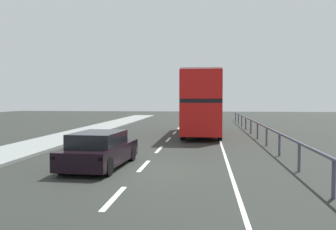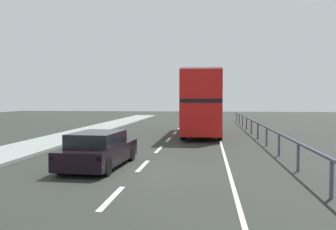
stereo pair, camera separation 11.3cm
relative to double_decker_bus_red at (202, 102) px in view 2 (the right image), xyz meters
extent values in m
cube|color=#272A26|center=(-2.05, -13.22, -2.39)|extent=(73.39, 120.00, 0.10)
cube|color=silver|center=(-2.05, -17.01, -2.34)|extent=(0.16, 2.36, 0.01)
cube|color=silver|center=(-2.05, -12.49, -2.34)|extent=(0.16, 2.36, 0.01)
cube|color=silver|center=(-2.05, -7.98, -2.34)|extent=(0.16, 2.36, 0.01)
cube|color=silver|center=(-2.05, -3.46, -2.34)|extent=(0.16, 2.36, 0.01)
cube|color=silver|center=(-2.05, 1.05, -2.34)|extent=(0.16, 2.36, 0.01)
cube|color=silver|center=(-2.05, 5.57, -2.34)|extent=(0.16, 2.36, 0.01)
cube|color=silver|center=(-2.05, 10.08, -2.34)|extent=(0.16, 2.36, 0.01)
cube|color=silver|center=(-2.05, 14.60, -2.34)|extent=(0.16, 2.36, 0.01)
cube|color=silver|center=(1.16, -4.22, -2.34)|extent=(0.12, 46.00, 0.01)
cube|color=#46485B|center=(3.58, -4.22, -1.33)|extent=(0.08, 42.00, 0.08)
cylinder|color=#46485B|center=(3.58, -16.47, -1.84)|extent=(0.10, 0.10, 1.01)
cylinder|color=#46485B|center=(3.58, -12.97, -1.84)|extent=(0.10, 0.10, 1.01)
cylinder|color=#46485B|center=(3.58, -9.47, -1.84)|extent=(0.10, 0.10, 1.01)
cylinder|color=#46485B|center=(3.58, -5.97, -1.84)|extent=(0.10, 0.10, 1.01)
cylinder|color=#46485B|center=(3.58, -2.47, -1.84)|extent=(0.10, 0.10, 1.01)
cylinder|color=#46485B|center=(3.58, 1.03, -1.84)|extent=(0.10, 0.10, 1.01)
cylinder|color=#46485B|center=(3.58, 4.53, -1.84)|extent=(0.10, 0.10, 1.01)
cylinder|color=#46485B|center=(3.58, 8.03, -1.84)|extent=(0.10, 0.10, 1.01)
cylinder|color=#46485B|center=(3.58, 11.53, -1.84)|extent=(0.10, 0.10, 1.01)
cylinder|color=#46485B|center=(3.58, 15.03, -1.84)|extent=(0.10, 0.10, 1.01)
cube|color=red|center=(0.00, -0.01, -1.00)|extent=(2.50, 10.37, 1.97)
cube|color=black|center=(0.00, -0.01, 0.10)|extent=(2.52, 9.96, 0.24)
cube|color=red|center=(0.00, -0.01, 1.08)|extent=(2.50, 10.37, 1.71)
cube|color=silver|center=(0.00, -0.01, 1.99)|extent=(2.45, 10.16, 0.10)
cube|color=black|center=(-0.02, 5.15, -0.91)|extent=(2.22, 0.05, 1.38)
cube|color=yellow|center=(-0.02, 5.15, 1.51)|extent=(1.48, 0.04, 0.28)
cylinder|color=black|center=(-1.15, 3.77, -1.84)|extent=(0.28, 1.00, 1.00)
cylinder|color=black|center=(1.12, 3.78, -1.84)|extent=(0.28, 1.00, 1.00)
cylinder|color=black|center=(-1.12, -3.59, -1.84)|extent=(0.28, 1.00, 1.00)
cylinder|color=black|center=(1.15, -3.59, -1.84)|extent=(0.28, 1.00, 1.00)
cube|color=black|center=(-3.65, -12.86, -1.83)|extent=(2.04, 4.53, 0.65)
cube|color=black|center=(-3.66, -13.08, -1.26)|extent=(1.71, 2.52, 0.50)
cube|color=red|center=(-4.56, -15.00, -1.67)|extent=(0.16, 0.07, 0.12)
cube|color=red|center=(-2.98, -15.09, -1.67)|extent=(0.16, 0.07, 0.12)
cylinder|color=black|center=(-4.37, -11.30, -2.02)|extent=(0.24, 0.65, 0.64)
cylinder|color=black|center=(-2.75, -11.39, -2.02)|extent=(0.24, 0.65, 0.64)
cylinder|color=black|center=(-4.54, -14.33, -2.02)|extent=(0.24, 0.65, 0.64)
cylinder|color=black|center=(-2.92, -14.42, -2.02)|extent=(0.24, 0.65, 0.64)
camera|label=1|loc=(0.31, -26.15, 0.23)|focal=39.06mm
camera|label=2|loc=(0.43, -26.14, 0.23)|focal=39.06mm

